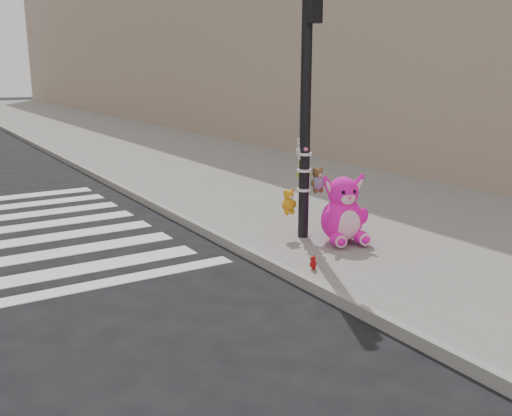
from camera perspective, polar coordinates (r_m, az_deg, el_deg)
ground at (r=6.27m, az=-4.84°, el=-11.59°), size 120.00×120.00×0.00m
sidewalk_near at (r=17.06m, az=-5.30°, el=4.74°), size 7.00×80.00×0.14m
curb_edge at (r=15.83m, az=-16.53°, el=3.56°), size 0.12×80.00×0.15m
bld_near at (r=28.37m, az=-4.68°, el=18.22°), size 5.00×60.00×10.00m
signal_pole at (r=8.66m, az=4.91°, el=7.59°), size 0.69×0.49×4.00m
pink_bunny at (r=8.64m, az=8.71°, el=-0.61°), size 0.83×0.91×1.06m
red_teddy at (r=7.48m, az=5.74°, el=-5.46°), size 0.15×0.14×0.19m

